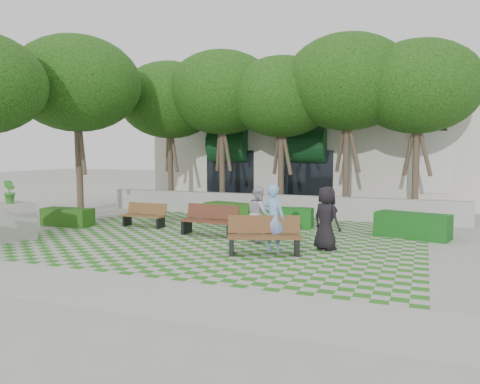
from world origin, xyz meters
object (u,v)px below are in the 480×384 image
at_px(hedge_midright, 285,217).
at_px(planter_back, 11,219).
at_px(bench_mid, 210,221).
at_px(bench_west, 145,215).
at_px(person_blue, 274,218).
at_px(bench_east, 264,236).
at_px(hedge_east, 412,226).
at_px(hedge_midleft, 232,213).
at_px(person_dark, 326,218).
at_px(hedge_west, 68,217).
at_px(person_white, 259,214).

height_order(hedge_midright, planter_back, planter_back).
distance_m(bench_mid, bench_west, 2.97).
xyz_separation_m(bench_mid, hedge_midright, (1.75, 2.48, -0.13)).
bearing_deg(hedge_midright, person_blue, -77.97).
height_order(bench_east, hedge_east, bench_east).
xyz_separation_m(hedge_east, person_blue, (-3.38, -3.50, 0.52)).
relative_size(bench_west, hedge_midleft, 0.76).
bearing_deg(person_dark, person_blue, 61.05).
relative_size(bench_east, hedge_midright, 1.03).
xyz_separation_m(bench_west, hedge_west, (-2.64, -0.89, -0.08)).
height_order(planter_back, person_dark, planter_back).
bearing_deg(hedge_midleft, person_white, -55.00).
bearing_deg(person_white, hedge_west, 53.46).
bearing_deg(bench_east, person_white, 93.83).
xyz_separation_m(hedge_midright, person_blue, (0.86, -4.04, 0.56)).
distance_m(hedge_midright, person_dark, 3.97).
distance_m(hedge_midleft, person_white, 3.72).
xyz_separation_m(hedge_east, person_white, (-4.23, -2.30, 0.44)).
bearing_deg(bench_east, person_blue, 51.20).
height_order(bench_east, bench_west, bench_east).
bearing_deg(bench_west, hedge_east, 9.49).
bearing_deg(hedge_east, person_dark, -127.45).
relative_size(bench_mid, hedge_midright, 0.98).
xyz_separation_m(bench_mid, hedge_east, (5.99, 1.94, -0.09)).
bearing_deg(bench_east, bench_mid, 121.59).
distance_m(hedge_east, planter_back, 12.27).
bearing_deg(bench_east, person_dark, 18.63).
distance_m(hedge_midleft, person_dark, 5.50).
distance_m(bench_mid, hedge_west, 5.53).
bearing_deg(bench_west, bench_east, -24.80).
bearing_deg(bench_mid, planter_back, -147.38).
distance_m(planter_back, person_blue, 8.03).
bearing_deg(hedge_midleft, bench_mid, -82.54).
relative_size(bench_mid, hedge_east, 0.87).
relative_size(hedge_west, person_dark, 1.05).
bearing_deg(bench_mid, hedge_midright, 59.46).
xyz_separation_m(bench_west, hedge_east, (8.88, 1.24, -0.02)).
bearing_deg(hedge_midleft, hedge_west, -151.16).
bearing_deg(hedge_midleft, hedge_midright, -4.98).
bearing_deg(hedge_midleft, bench_west, -142.32).
bearing_deg(hedge_west, person_white, -1.35).
bearing_deg(bench_mid, hedge_west, -173.36).
xyz_separation_m(bench_east, hedge_midleft, (-2.83, 4.62, -0.11)).
bearing_deg(bench_west, hedge_midleft, 39.24).
bearing_deg(bench_east, hedge_east, 27.78).
height_order(bench_east, hedge_west, bench_east).
xyz_separation_m(hedge_midright, person_white, (0.02, -2.84, 0.48)).
relative_size(bench_mid, bench_west, 1.19).
xyz_separation_m(hedge_midright, person_dark, (2.11, -3.32, 0.52)).
relative_size(bench_east, bench_mid, 1.05).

